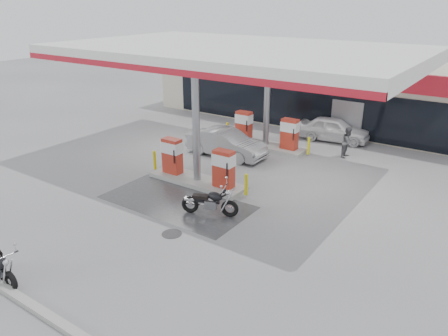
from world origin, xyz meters
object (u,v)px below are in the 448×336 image
(attendant, at_px, (348,142))
(hatchback_silver, at_px, (226,143))
(pump_island_near, at_px, (197,168))
(sedan_white, at_px, (334,129))
(parked_car_left, at_px, (252,104))
(parked_motorcycle, at_px, (211,203))
(pump_island_far, at_px, (266,135))

(attendant, bearing_deg, hatchback_silver, 125.74)
(pump_island_near, height_order, sedan_white, pump_island_near)
(hatchback_silver, distance_m, parked_car_left, 9.13)
(sedan_white, distance_m, attendant, 2.72)
(pump_island_near, distance_m, attendant, 8.15)
(pump_island_near, distance_m, hatchback_silver, 3.72)
(parked_motorcycle, bearing_deg, pump_island_far, 84.07)
(pump_island_near, relative_size, hatchback_silver, 1.22)
(sedan_white, bearing_deg, parked_car_left, 60.32)
(sedan_white, distance_m, hatchback_silver, 6.61)
(pump_island_near, bearing_deg, attendant, 59.18)
(pump_island_near, xyz_separation_m, sedan_white, (2.58, 9.20, -0.04))
(parked_motorcycle, xyz_separation_m, attendant, (1.92, 9.08, 0.28))
(pump_island_near, xyz_separation_m, attendant, (4.18, 7.00, 0.07))
(parked_car_left, bearing_deg, pump_island_near, -134.45)
(parked_motorcycle, distance_m, parked_car_left, 15.62)
(attendant, bearing_deg, sedan_white, 38.09)
(pump_island_near, distance_m, pump_island_far, 6.00)
(sedan_white, xyz_separation_m, attendant, (1.60, -2.20, 0.11))
(attendant, height_order, parked_car_left, attendant)
(pump_island_near, xyz_separation_m, hatchback_silver, (-0.93, 3.60, -0.02))
(hatchback_silver, bearing_deg, sedan_white, -32.02)
(attendant, bearing_deg, parked_car_left, 62.13)
(pump_island_near, relative_size, pump_island_far, 1.00)
(pump_island_far, xyz_separation_m, parked_car_left, (-4.50, 6.00, -0.05))
(parked_motorcycle, height_order, attendant, attendant)
(pump_island_near, bearing_deg, pump_island_far, 90.00)
(parked_car_left, bearing_deg, sedan_white, -86.60)
(pump_island_near, relative_size, attendant, 3.30)
(parked_motorcycle, relative_size, sedan_white, 0.53)
(pump_island_far, relative_size, parked_car_left, 1.14)
(parked_motorcycle, xyz_separation_m, hatchback_silver, (-3.19, 5.68, 0.20))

